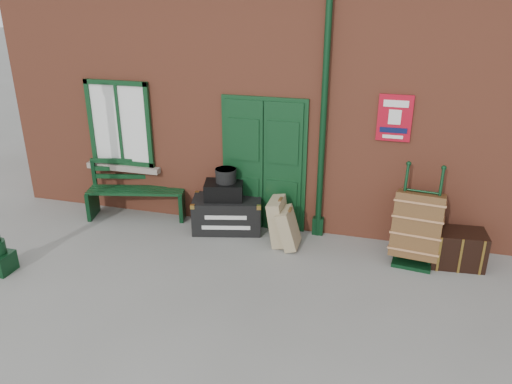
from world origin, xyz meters
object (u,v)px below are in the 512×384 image
(bench, at_px, (137,188))
(dark_trunk, at_px, (457,248))
(porter_trolley, at_px, (417,226))
(houdini_trunk, at_px, (227,214))

(bench, height_order, dark_trunk, bench)
(porter_trolley, bearing_deg, houdini_trunk, -177.28)
(dark_trunk, bearing_deg, bench, 171.56)
(bench, distance_m, houdini_trunk, 1.76)
(houdini_trunk, bearing_deg, bench, 161.65)
(porter_trolley, xyz_separation_m, dark_trunk, (0.60, 0.00, -0.28))
(bench, distance_m, porter_trolley, 4.80)
(houdini_trunk, distance_m, porter_trolley, 3.07)
(bench, xyz_separation_m, porter_trolley, (4.79, -0.33, 0.02))
(porter_trolley, relative_size, dark_trunk, 1.90)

